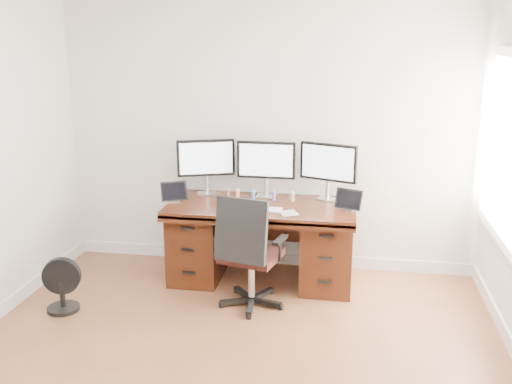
% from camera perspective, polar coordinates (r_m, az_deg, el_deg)
% --- Properties ---
extents(back_wall, '(4.00, 0.10, 2.70)m').
position_cam_1_polar(back_wall, '(5.47, 1.31, 6.12)').
color(back_wall, white).
rests_on(back_wall, ground).
extents(desk, '(1.70, 0.80, 0.75)m').
position_cam_1_polar(desk, '(5.31, 0.59, -4.76)').
color(desk, '#39170B').
rests_on(desk, ground).
extents(office_chair, '(0.64, 0.64, 1.00)m').
position_cam_1_polar(office_chair, '(4.82, -0.68, -7.90)').
color(office_chair, black).
rests_on(office_chair, ground).
extents(floor_fan, '(0.32, 0.27, 0.46)m').
position_cam_1_polar(floor_fan, '(5.07, -18.89, -8.87)').
color(floor_fan, black).
rests_on(floor_fan, ground).
extents(monitor_left, '(0.53, 0.22, 0.53)m').
position_cam_1_polar(monitor_left, '(5.46, -5.03, 3.22)').
color(monitor_left, silver).
rests_on(monitor_left, desk).
extents(monitor_center, '(0.55, 0.14, 0.53)m').
position_cam_1_polar(monitor_center, '(5.34, 1.01, 3.01)').
color(monitor_center, silver).
rests_on(monitor_center, desk).
extents(monitor_right, '(0.53, 0.22, 0.53)m').
position_cam_1_polar(monitor_right, '(5.29, 7.24, 2.77)').
color(monitor_right, silver).
rests_on(monitor_right, desk).
extents(tablet_left, '(0.24, 0.17, 0.19)m').
position_cam_1_polar(tablet_left, '(5.28, -8.22, -0.09)').
color(tablet_left, silver).
rests_on(tablet_left, desk).
extents(tablet_right, '(0.25, 0.15, 0.19)m').
position_cam_1_polar(tablet_right, '(5.04, 9.23, -0.90)').
color(tablet_right, silver).
rests_on(tablet_right, desk).
extents(keyboard, '(0.31, 0.15, 0.01)m').
position_cam_1_polar(keyboard, '(5.01, 0.84, -1.74)').
color(keyboard, white).
rests_on(keyboard, desk).
extents(trackpad, '(0.19, 0.19, 0.01)m').
position_cam_1_polar(trackpad, '(4.92, 3.27, -2.11)').
color(trackpad, silver).
rests_on(trackpad, desk).
extents(drawing_tablet, '(0.25, 0.17, 0.01)m').
position_cam_1_polar(drawing_tablet, '(5.00, -2.43, -1.80)').
color(drawing_tablet, black).
rests_on(drawing_tablet, desk).
extents(phone, '(0.14, 0.10, 0.01)m').
position_cam_1_polar(phone, '(5.16, -0.12, -1.24)').
color(phone, black).
rests_on(phone, desk).
extents(figurine_brown, '(0.04, 0.04, 0.10)m').
position_cam_1_polar(figurine_brown, '(5.36, -2.82, -0.08)').
color(figurine_brown, brown).
rests_on(figurine_brown, desk).
extents(figurine_orange, '(0.04, 0.04, 0.10)m').
position_cam_1_polar(figurine_orange, '(5.34, -1.84, -0.13)').
color(figurine_orange, '#F69753').
rests_on(figurine_orange, desk).
extents(figurine_blue, '(0.04, 0.04, 0.10)m').
position_cam_1_polar(figurine_blue, '(5.31, -0.27, -0.20)').
color(figurine_blue, '#4D81E9').
rests_on(figurine_blue, desk).
extents(figurine_purple, '(0.04, 0.04, 0.10)m').
position_cam_1_polar(figurine_purple, '(5.29, 1.79, -0.29)').
color(figurine_purple, '#9162DE').
rests_on(figurine_purple, desk).
extents(figurine_yellow, '(0.04, 0.04, 0.10)m').
position_cam_1_polar(figurine_yellow, '(5.27, 3.70, -0.38)').
color(figurine_yellow, '#DBB876').
rests_on(figurine_yellow, desk).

